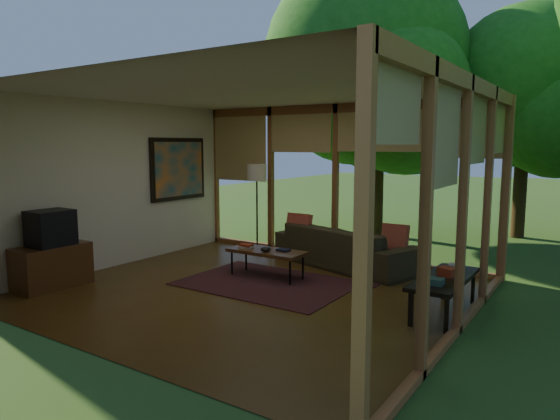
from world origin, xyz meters
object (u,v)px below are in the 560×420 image
Objects in this scene: media_cabinet at (52,266)px; coffee_table at (267,252)px; sofa at (339,246)px; television at (51,228)px; side_console at (439,280)px; floor_lamp at (257,177)px.

media_cabinet reaches higher than coffee_table.
sofa is 4.16× the size of television.
sofa is at bearing 144.41° from side_console.
floor_lamp is at bearing 72.40° from television.
media_cabinet is at bearing -158.77° from side_console.
side_console is (2.63, -0.19, 0.02)m from coffee_table.
sofa is 1.63× the size of side_console.
media_cabinet is at bearing 180.00° from television.
side_console is (4.85, 1.89, -0.44)m from television.
sofa reaches higher than side_console.
coffee_table is at bearing 43.26° from television.
coffee_table is (2.22, 2.09, -0.46)m from television.
floor_lamp reaches higher than media_cabinet.
media_cabinet is at bearing 67.23° from sofa.
media_cabinet is at bearing -107.90° from floor_lamp.
floor_lamp is 1.18× the size of side_console.
sofa is at bearing 50.41° from television.
media_cabinet is 3.75m from floor_lamp.
floor_lamp reaches higher than side_console.
coffee_table is 0.86× the size of side_console.
television is at bearing -158.69° from side_console.
sofa is 2.29× the size of media_cabinet.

